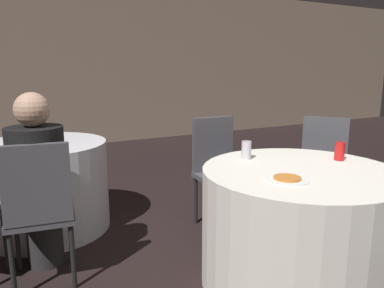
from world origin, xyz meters
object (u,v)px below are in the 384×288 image
object	(u,v)px
chair_near_north	(218,162)
soda_can_red	(340,151)
chair_far_south	(39,203)
soda_can_silver	(246,150)
pizza_plate_near	(287,179)
table_near	(298,227)
person_black_shirt	(39,185)
chair_near_northeast	(322,162)
table_far	(45,186)

from	to	relation	value
chair_near_north	soda_can_red	size ratio (longest dim) A/B	7.67
chair_far_south	soda_can_silver	xyz separation A→B (m)	(1.30, -0.31, 0.25)
pizza_plate_near	chair_far_south	bearing A→B (deg)	146.39
table_near	pizza_plate_near	distance (m)	0.46
person_black_shirt	soda_can_silver	xyz separation A→B (m)	(1.27, -0.46, 0.19)
pizza_plate_near	chair_near_northeast	bearing A→B (deg)	34.31
table_far	soda_can_silver	distance (m)	1.75
chair_far_south	pizza_plate_near	size ratio (longest dim) A/B	3.86
table_near	soda_can_silver	world-z (taller)	soda_can_silver
table_far	soda_can_silver	size ratio (longest dim) A/B	8.53
table_near	table_far	size ratio (longest dim) A/B	1.16
chair_near_northeast	chair_near_north	bearing A→B (deg)	26.19
chair_near_north	pizza_plate_near	distance (m)	1.19
chair_near_northeast	person_black_shirt	size ratio (longest dim) A/B	0.77
pizza_plate_near	table_far	bearing A→B (deg)	121.98
chair_far_south	table_near	bearing A→B (deg)	-17.41
table_far	soda_can_red	size ratio (longest dim) A/B	8.53
chair_near_north	soda_can_red	world-z (taller)	chair_near_north
chair_near_northeast	pizza_plate_near	world-z (taller)	chair_near_northeast
table_far	chair_near_north	world-z (taller)	chair_near_north
soda_can_red	pizza_plate_near	bearing A→B (deg)	-163.64
person_black_shirt	soda_can_red	xyz separation A→B (m)	(1.80, -0.78, 0.19)
table_far	chair_far_south	bearing A→B (deg)	-97.98
table_far	chair_near_northeast	distance (m)	2.37
chair_near_northeast	chair_far_south	world-z (taller)	same
pizza_plate_near	soda_can_silver	size ratio (longest dim) A/B	1.99
chair_near_north	person_black_shirt	world-z (taller)	person_black_shirt
soda_can_silver	chair_far_south	bearing A→B (deg)	166.75
soda_can_silver	soda_can_red	world-z (taller)	same
table_near	table_far	world-z (taller)	same
chair_near_northeast	table_near	bearing A→B (deg)	90.00
pizza_plate_near	soda_can_silver	distance (m)	0.51
chair_near_north	pizza_plate_near	xyz separation A→B (m)	(-0.26, -1.14, 0.20)
table_near	soda_can_silver	bearing A→B (deg)	110.37
table_near	chair_near_north	bearing A→B (deg)	88.10
table_far	soda_can_red	world-z (taller)	soda_can_red
table_far	chair_near_north	size ratio (longest dim) A/B	1.11
chair_far_south	soda_can_silver	distance (m)	1.35
table_far	soda_can_red	distance (m)	2.34
table_far	person_black_shirt	size ratio (longest dim) A/B	0.86
chair_near_north	soda_can_red	xyz separation A→B (m)	(0.36, -0.96, 0.25)
table_far	person_black_shirt	bearing A→B (deg)	-97.98
chair_near_northeast	soda_can_silver	xyz separation A→B (m)	(-0.97, -0.22, 0.25)
table_far	person_black_shirt	world-z (taller)	person_black_shirt
pizza_plate_near	soda_can_silver	bearing A→B (deg)	80.33
table_near	chair_far_south	xyz separation A→B (m)	(-1.44, 0.68, 0.19)
soda_can_red	chair_near_north	bearing A→B (deg)	110.37
table_near	chair_far_south	size ratio (longest dim) A/B	1.29
table_far	pizza_plate_near	size ratio (longest dim) A/B	4.29
chair_near_north	table_near	bearing A→B (deg)	90.00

